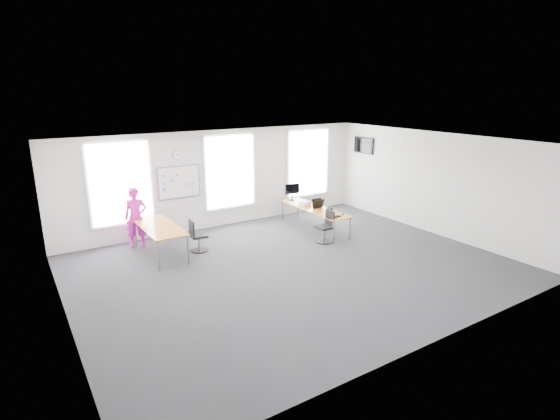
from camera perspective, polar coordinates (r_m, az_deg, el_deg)
floor at (r=10.73m, az=1.76°, el=-7.43°), size 10.00×10.00×0.00m
ceiling at (r=9.94m, az=1.90°, el=8.69°), size 10.00×10.00×0.00m
wall_back at (r=13.63m, az=-7.73°, el=4.07°), size 10.00×0.00×10.00m
wall_front at (r=7.46m, az=19.56°, el=-6.57°), size 10.00×0.00×10.00m
wall_left at (r=8.59m, az=-26.98°, el=-4.47°), size 0.00×10.00×10.00m
wall_right at (r=13.62m, az=19.50°, el=3.30°), size 0.00×10.00×10.00m
window_left at (r=12.63m, az=-20.13°, el=3.25°), size 1.60×0.06×2.20m
window_mid at (r=13.69m, az=-6.56°, el=5.01°), size 1.60×0.06×2.20m
window_right at (r=15.22m, az=3.67°, el=6.16°), size 1.60×0.06×2.20m
desk_right at (r=13.38m, az=4.48°, el=0.08°), size 0.73×2.74×0.67m
desk_left at (r=11.65m, az=-15.48°, el=-2.36°), size 0.86×2.14×0.78m
chair_right at (r=12.35m, az=6.00°, el=-2.38°), size 0.48×0.48×0.91m
chair_left at (r=11.79m, az=-10.81°, el=-3.55°), size 0.47×0.47×0.87m
person at (r=12.42m, az=-18.30°, el=-0.94°), size 0.69×0.56×1.65m
whiteboard at (r=13.10m, az=-13.04°, el=3.55°), size 1.20×0.03×0.90m
wall_clock at (r=12.96m, az=-13.26°, el=7.01°), size 0.30×0.04×0.30m
tv at (r=15.45m, az=10.87°, el=8.30°), size 0.06×0.90×0.55m
keyboard at (r=12.45m, az=7.02°, el=-0.92°), size 0.45×0.18×0.02m
mouse at (r=12.73m, az=8.18°, el=-0.56°), size 0.09×0.12×0.04m
lens_cap at (r=12.92m, az=6.37°, el=-0.32°), size 0.07×0.07×0.01m
headphones at (r=13.02m, az=6.51°, el=0.01°), size 0.19×0.10×0.11m
laptop_sleeve at (r=13.34m, az=4.97°, el=0.85°), size 0.36×0.20×0.29m
paper_stack at (r=13.62m, az=3.29°, el=0.81°), size 0.38×0.32×0.11m
monitor at (r=14.18m, az=1.62°, el=2.59°), size 0.50×0.20×0.55m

